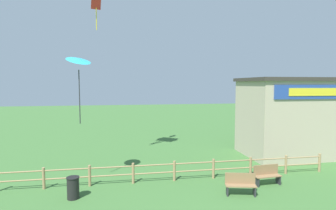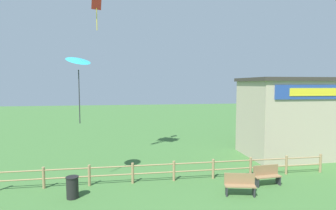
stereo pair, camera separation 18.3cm
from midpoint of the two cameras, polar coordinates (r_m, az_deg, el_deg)
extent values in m
cylinder|color=#9E7F56|center=(14.69, -25.11, -14.15)|extent=(0.14, 0.14, 1.07)
cylinder|color=#9E7F56|center=(14.25, -16.39, -14.49)|extent=(0.14, 0.14, 1.07)
cylinder|color=#9E7F56|center=(14.14, -7.32, -14.49)|extent=(0.14, 0.14, 1.07)
cylinder|color=#9E7F56|center=(14.36, 1.67, -14.15)|extent=(0.14, 0.14, 1.07)
cylinder|color=#9E7F56|center=(14.90, 10.16, -13.52)|extent=(0.14, 0.14, 1.07)
cylinder|color=#9E7F56|center=(15.72, 17.86, -12.70)|extent=(0.14, 0.14, 1.07)
cylinder|color=#9E7F56|center=(16.79, 24.64, -11.79)|extent=(0.14, 0.14, 1.07)
cylinder|color=#9E7F56|center=(18.06, 30.51, -10.86)|extent=(0.14, 0.14, 1.07)
cylinder|color=#9E7F56|center=(14.24, 1.67, -12.72)|extent=(17.41, 0.07, 0.07)
cylinder|color=#9E7F56|center=(14.38, 1.67, -14.35)|extent=(17.41, 0.07, 0.07)
cube|color=#B7A88E|center=(21.20, 26.76, -2.62)|extent=(7.66, 4.33, 5.35)
cube|color=#38332D|center=(21.06, 27.03, 4.95)|extent=(7.96, 4.63, 0.24)
cube|color=#284799|center=(19.33, 30.79, 2.46)|extent=(6.51, 0.08, 0.90)
cube|color=yellow|center=(19.29, 30.89, 2.45)|extent=(4.59, 0.04, 0.49)
cube|color=olive|center=(13.06, 15.82, -16.59)|extent=(1.45, 0.70, 0.05)
cube|color=olive|center=(13.12, 15.68, -15.16)|extent=(1.37, 0.36, 0.51)
cube|color=#2D2D33|center=(13.04, 12.99, -17.73)|extent=(0.14, 0.36, 0.44)
cube|color=#2D2D33|center=(13.28, 18.54, -17.42)|extent=(0.14, 0.36, 0.44)
cube|color=olive|center=(14.69, 21.22, -14.31)|extent=(1.42, 0.50, 0.05)
cube|color=olive|center=(14.75, 20.85, -13.07)|extent=(1.40, 0.14, 0.51)
cube|color=#2D2D33|center=(14.45, 19.08, -15.61)|extent=(0.08, 0.36, 0.44)
cube|color=#2D2D33|center=(15.11, 23.21, -14.82)|extent=(0.08, 0.36, 0.44)
cylinder|color=black|center=(13.08, -19.69, -16.62)|extent=(0.53, 0.53, 0.95)
cylinder|color=black|center=(12.92, -19.75, -14.57)|extent=(0.57, 0.57, 0.04)
cube|color=red|center=(17.83, -15.01, 20.72)|extent=(0.66, 0.48, 0.76)
cylinder|color=yellow|center=(17.58, -14.94, 17.59)|extent=(0.05, 0.05, 1.35)
cone|color=#2DB2C6|center=(13.87, -18.59, 9.27)|extent=(1.65, 1.63, 0.53)
cylinder|color=#2D2D33|center=(13.83, -18.40, 1.70)|extent=(0.05, 0.05, 2.70)
camera|label=1|loc=(0.09, -89.66, 0.03)|focal=28.00mm
camera|label=2|loc=(0.09, 90.34, -0.03)|focal=28.00mm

